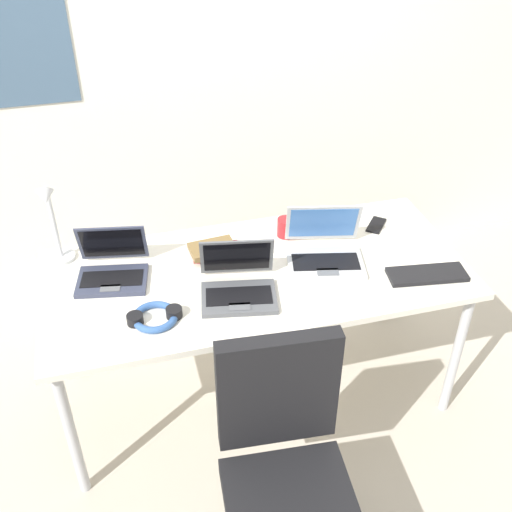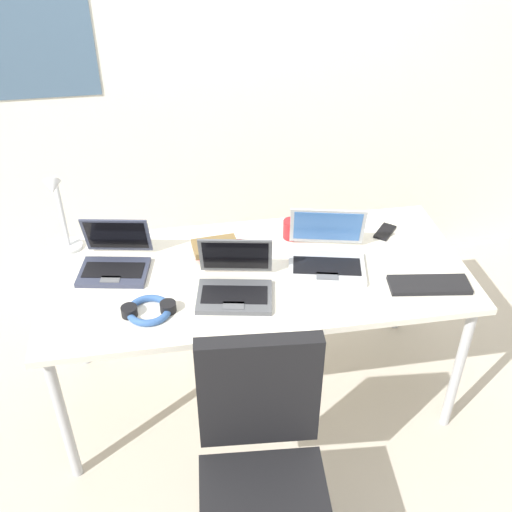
{
  "view_description": "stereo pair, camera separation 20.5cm",
  "coord_description": "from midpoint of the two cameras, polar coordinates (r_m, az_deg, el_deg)",
  "views": [
    {
      "loc": [
        -0.54,
        -2.02,
        2.33
      ],
      "look_at": [
        0.0,
        0.0,
        0.82
      ],
      "focal_mm": 43.25,
      "sensor_mm": 36.0,
      "label": 1
    },
    {
      "loc": [
        -0.34,
        -2.07,
        2.33
      ],
      "look_at": [
        0.0,
        0.0,
        0.82
      ],
      "focal_mm": 43.25,
      "sensor_mm": 36.0,
      "label": 2
    }
  ],
  "objects": [
    {
      "name": "wall_back",
      "position": [
        3.34,
        -7.02,
        17.57
      ],
      "size": [
        6.0,
        0.13,
        2.6
      ],
      "color": "silver",
      "rests_on": "ground_plane"
    },
    {
      "name": "book_stack",
      "position": [
        2.72,
        -6.03,
        0.48
      ],
      "size": [
        0.23,
        0.17,
        0.06
      ],
      "color": "maroon",
      "rests_on": "desk"
    },
    {
      "name": "coffee_mug",
      "position": [
        2.82,
        0.71,
        2.62
      ],
      "size": [
        0.11,
        0.08,
        0.09
      ],
      "color": "#B21E23",
      "rests_on": "desk"
    },
    {
      "name": "desk_lamp",
      "position": [
        2.73,
        -20.32,
        2.67
      ],
      "size": [
        0.12,
        0.18,
        0.4
      ],
      "color": "silver",
      "rests_on": "desk"
    },
    {
      "name": "computer_mouse",
      "position": [
        2.88,
        6.04,
        2.53
      ],
      "size": [
        0.1,
        0.11,
        0.03
      ],
      "primitive_type": "ellipsoid",
      "rotation": [
        0.0,
        0.0,
        0.53
      ],
      "color": "black",
      "rests_on": "desk"
    },
    {
      "name": "headphones",
      "position": [
        2.42,
        -11.75,
        -5.59
      ],
      "size": [
        0.21,
        0.18,
        0.04
      ],
      "color": "#335999",
      "rests_on": "desk"
    },
    {
      "name": "office_chair",
      "position": [
        2.31,
        0.09,
        -21.07
      ],
      "size": [
        0.52,
        0.56,
        0.97
      ],
      "color": "black",
      "rests_on": "ground_plane"
    },
    {
      "name": "external_keyboard",
      "position": [
        2.66,
        13.43,
        -1.73
      ],
      "size": [
        0.34,
        0.16,
        0.02
      ],
      "primitive_type": "cube",
      "rotation": [
        0.0,
        0.0,
        -0.14
      ],
      "color": "black",
      "rests_on": "desk"
    },
    {
      "name": "ground_plane",
      "position": [
        3.13,
        -1.91,
        -12.33
      ],
      "size": [
        12.0,
        12.0,
        0.0
      ],
      "primitive_type": "plane",
      "color": "#B7AD9E"
    },
    {
      "name": "cell_phone",
      "position": [
        2.95,
        9.12,
        2.79
      ],
      "size": [
        0.14,
        0.15,
        0.01
      ],
      "primitive_type": "cube",
      "rotation": [
        0.0,
        0.0,
        -0.69
      ],
      "color": "black",
      "rests_on": "desk"
    },
    {
      "name": "laptop_near_mouse",
      "position": [
        2.66,
        -15.31,
        -1.21
      ],
      "size": [
        0.33,
        0.31,
        0.21
      ],
      "color": "#33384C",
      "rests_on": "desk"
    },
    {
      "name": "desk",
      "position": [
        2.66,
        -2.2,
        -2.45
      ],
      "size": [
        1.8,
        0.8,
        0.74
      ],
      "color": "silver",
      "rests_on": "ground_plane"
    },
    {
      "name": "laptop_by_keyboard",
      "position": [
        2.67,
        4.2,
        0.42
      ],
      "size": [
        0.38,
        0.37,
        0.23
      ],
      "color": "#B7BABC",
      "rests_on": "desk"
    },
    {
      "name": "laptop_near_lamp",
      "position": [
        2.48,
        -4.01,
        -2.75
      ],
      "size": [
        0.34,
        0.32,
        0.22
      ],
      "color": "#515459",
      "rests_on": "desk"
    }
  ]
}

